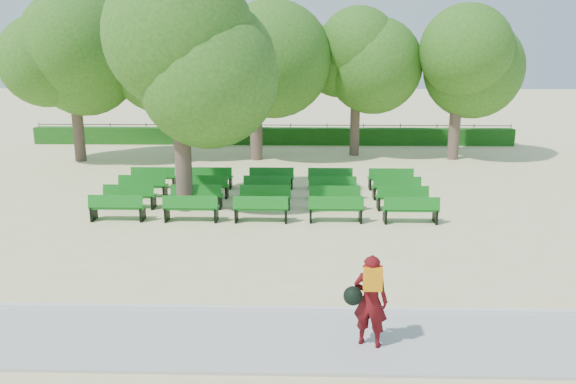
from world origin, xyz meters
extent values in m
plane|color=beige|center=(0.00, 0.00, 0.00)|extent=(120.00, 120.00, 0.00)
cube|color=#AAAAA5|center=(0.00, -7.40, 0.03)|extent=(30.00, 2.20, 0.06)
cube|color=silver|center=(0.00, -6.25, 0.05)|extent=(30.00, 0.12, 0.10)
cube|color=#1A5415|center=(0.00, 14.00, 0.45)|extent=(26.00, 0.70, 0.90)
cube|color=#136D18|center=(0.50, 1.83, 0.41)|extent=(1.63, 0.46, 0.05)
cube|color=#136D18|center=(0.50, 1.64, 0.63)|extent=(1.63, 0.13, 0.38)
cylinder|color=brown|center=(-2.09, 0.96, 1.61)|extent=(0.52, 0.52, 3.22)
ellipsoid|color=#31641A|center=(-2.09, 0.96, 4.52)|extent=(4.75, 4.75, 4.27)
imported|color=#4D0B0E|center=(2.84, -7.57, 0.87)|extent=(0.69, 0.58, 1.63)
cube|color=orange|center=(2.84, -7.75, 1.34)|extent=(0.30, 0.15, 0.38)
sphere|color=black|center=(2.54, -7.62, 0.98)|extent=(0.33, 0.33, 0.33)
camera|label=1|loc=(1.68, -16.33, 4.97)|focal=35.00mm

